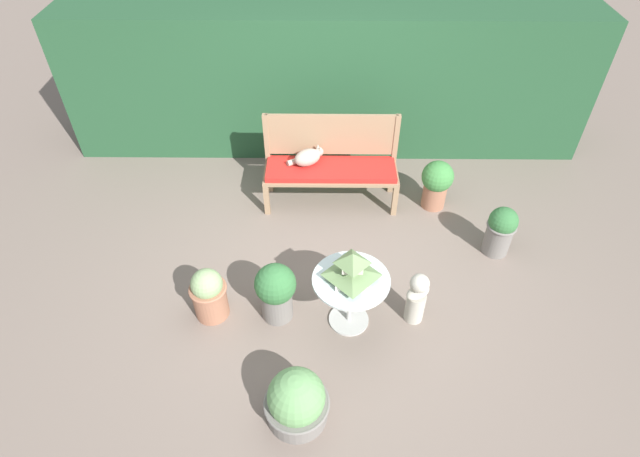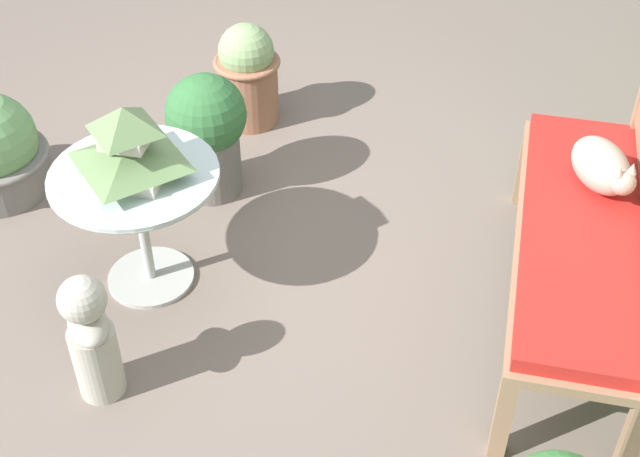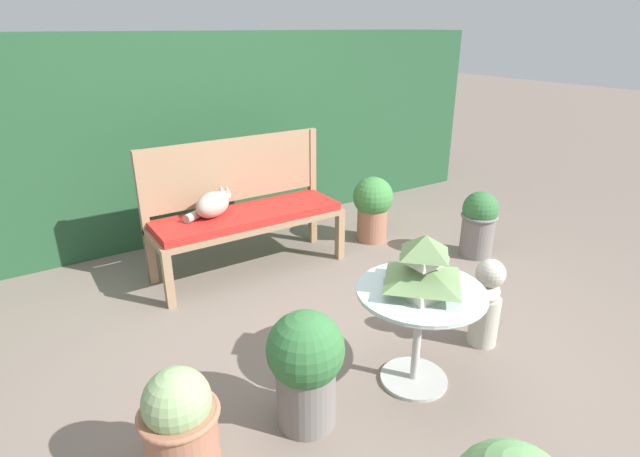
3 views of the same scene
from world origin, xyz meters
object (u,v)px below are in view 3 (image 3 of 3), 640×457
(cat, at_px, (213,204))
(patio_table, at_px, (420,310))
(garden_bust, at_px, (487,302))
(potted_plant_bench_left, at_px, (479,222))
(potted_plant_path_edge, at_px, (180,426))
(potted_plant_table_near, at_px, (306,365))
(pagoda_birdhouse, at_px, (423,267))
(potted_plant_hedge_corner, at_px, (373,206))
(garden_bench, at_px, (249,220))

(cat, relative_size, patio_table, 0.62)
(patio_table, xyz_separation_m, garden_bust, (0.60, 0.04, -0.16))
(patio_table, bearing_deg, garden_bust, 3.51)
(potted_plant_bench_left, height_order, potted_plant_path_edge, potted_plant_bench_left)
(patio_table, relative_size, garden_bust, 1.19)
(garden_bust, distance_m, potted_plant_table_near, 1.26)
(potted_plant_bench_left, bearing_deg, pagoda_birdhouse, -149.47)
(garden_bust, relative_size, potted_plant_hedge_corner, 0.96)
(pagoda_birdhouse, height_order, potted_plant_bench_left, pagoda_birdhouse)
(potted_plant_hedge_corner, bearing_deg, pagoda_birdhouse, -121.73)
(pagoda_birdhouse, relative_size, potted_plant_hedge_corner, 0.64)
(garden_bust, relative_size, potted_plant_table_near, 0.92)
(garden_bust, bearing_deg, potted_plant_table_near, 143.26)
(garden_bench, distance_m, potted_plant_table_near, 1.73)
(garden_bench, height_order, pagoda_birdhouse, pagoda_birdhouse)
(cat, bearing_deg, pagoda_birdhouse, -106.11)
(cat, distance_m, potted_plant_table_near, 1.74)
(cat, relative_size, potted_plant_path_edge, 0.76)
(potted_plant_table_near, bearing_deg, pagoda_birdhouse, -5.62)
(potted_plant_table_near, bearing_deg, cat, 81.99)
(patio_table, xyz_separation_m, potted_plant_path_edge, (-1.27, 0.08, -0.18))
(garden_bench, relative_size, potted_plant_bench_left, 2.66)
(potted_plant_table_near, relative_size, potted_plant_path_edge, 1.12)
(cat, height_order, pagoda_birdhouse, pagoda_birdhouse)
(patio_table, bearing_deg, potted_plant_path_edge, 176.60)
(potted_plant_hedge_corner, bearing_deg, potted_plant_table_near, -136.51)
(patio_table, xyz_separation_m, potted_plant_bench_left, (1.57, 0.93, -0.15))
(patio_table, bearing_deg, potted_plant_hedge_corner, 58.27)
(potted_plant_bench_left, bearing_deg, patio_table, -149.47)
(patio_table, relative_size, potted_plant_table_near, 1.10)
(cat, relative_size, potted_plant_hedge_corner, 0.71)
(patio_table, distance_m, garden_bust, 0.62)
(garden_bust, bearing_deg, cat, 84.91)
(pagoda_birdhouse, bearing_deg, garden_bench, 95.29)
(garden_bust, bearing_deg, potted_plant_hedge_corner, 39.66)
(garden_bench, height_order, patio_table, patio_table)
(cat, distance_m, garden_bust, 2.04)
(potted_plant_hedge_corner, height_order, potted_plant_path_edge, potted_plant_hedge_corner)
(pagoda_birdhouse, bearing_deg, cat, 103.30)
(garden_bench, height_order, garden_bust, garden_bust)
(garden_bust, distance_m, potted_plant_hedge_corner, 1.69)
(pagoda_birdhouse, distance_m, garden_bust, 0.73)
(pagoda_birdhouse, height_order, garden_bust, pagoda_birdhouse)
(cat, distance_m, patio_table, 1.83)
(garden_bench, bearing_deg, patio_table, -84.71)
(potted_plant_table_near, bearing_deg, potted_plant_path_edge, 179.01)
(pagoda_birdhouse, relative_size, potted_plant_table_near, 0.61)
(potted_plant_table_near, bearing_deg, garden_bench, 73.19)
(potted_plant_hedge_corner, bearing_deg, potted_plant_path_edge, -145.29)
(potted_plant_table_near, xyz_separation_m, potted_plant_hedge_corner, (1.69, 1.61, -0.01))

